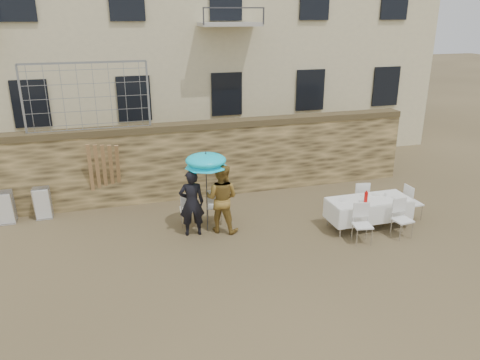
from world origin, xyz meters
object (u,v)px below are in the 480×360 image
object	(u,v)px
table_chair_front_left	(363,225)
chair_stack_right	(43,201)
table_chair_back	(359,197)
table_chair_side	(413,202)
couple_chair_right	(215,205)
soda_bottle	(366,197)
man_suit	(192,203)
banquet_table	(369,200)
chair_stack_left	(6,205)
woman_dress	(221,198)
umbrella	(206,163)
couple_chair_left	(188,208)
table_chair_front_right	(403,219)

from	to	relation	value
table_chair_front_left	chair_stack_right	distance (m)	8.33
table_chair_back	table_chair_side	xyz separation A→B (m)	(1.20, -0.70, 0.00)
couple_chair_right	soda_bottle	xyz separation A→B (m)	(3.50, -1.54, 0.43)
table_chair_front_left	man_suit	bearing A→B (deg)	167.16
banquet_table	soda_bottle	bearing A→B (deg)	-143.13
chair_stack_left	banquet_table	bearing A→B (deg)	-18.55
woman_dress	chair_stack_right	bearing A→B (deg)	5.12
man_suit	umbrella	size ratio (longest dim) A/B	0.88
couple_chair_right	banquet_table	size ratio (longest dim) A/B	0.46
umbrella	table_chair_back	world-z (taller)	umbrella
man_suit	table_chair_front_left	xyz separation A→B (m)	(3.80, -1.59, -0.36)
couple_chair_left	chair_stack_right	world-z (taller)	couple_chair_left
banquet_table	table_chair_front_left	distance (m)	0.99
man_suit	table_chair_back	bearing A→B (deg)	-175.63
couple_chair_left	table_chair_back	distance (m)	4.64
table_chair_front_left	table_chair_back	size ratio (longest dim) A/B	1.00
couple_chair_right	table_chair_front_right	size ratio (longest dim) A/B	1.00
couple_chair_left	couple_chair_right	world-z (taller)	same
man_suit	table_chair_front_right	world-z (taller)	man_suit
chair_stack_left	table_chair_front_left	bearing A→B (deg)	-24.21
man_suit	table_chair_back	size ratio (longest dim) A/B	1.76
woman_dress	table_chair_side	world-z (taller)	woman_dress
chair_stack_right	table_chair_front_right	bearing A→B (deg)	-23.71
man_suit	table_chair_front_right	bearing A→B (deg)	166.89
table_chair_front_left	chair_stack_left	distance (m)	9.14
chair_stack_left	umbrella	bearing A→B (deg)	-22.60
man_suit	table_chair_front_left	bearing A→B (deg)	162.16
table_chair_back	table_chair_front_right	bearing A→B (deg)	110.37
couple_chair_left	couple_chair_right	bearing A→B (deg)	-174.77
couple_chair_right	umbrella	bearing A→B (deg)	71.00
umbrella	chair_stack_left	world-z (taller)	umbrella
table_chair_front_right	table_chair_back	bearing A→B (deg)	95.46
couple_chair_left	soda_bottle	xyz separation A→B (m)	(4.20, -1.54, 0.43)
umbrella	table_chair_back	xyz separation A→B (m)	(4.20, -0.14, -1.32)
umbrella	table_chair_front_left	distance (m)	4.02
couple_chair_left	table_chair_side	world-z (taller)	same
couple_chair_right	soda_bottle	bearing A→B (deg)	170.90
umbrella	table_chair_side	xyz separation A→B (m)	(5.40, -0.84, -1.32)
chair_stack_left	chair_stack_right	xyz separation A→B (m)	(0.90, 0.00, 0.00)
soda_bottle	table_chair_back	bearing A→B (deg)	67.17
couple_chair_left	banquet_table	bearing A→B (deg)	167.66
chair_stack_right	chair_stack_left	bearing A→B (deg)	180.00
man_suit	soda_bottle	distance (m)	4.32
soda_bottle	woman_dress	bearing A→B (deg)	163.94
man_suit	table_chair_back	world-z (taller)	man_suit
table_chair_side	man_suit	bearing A→B (deg)	81.84
table_chair_side	chair_stack_right	size ratio (longest dim) A/B	1.04
couple_chair_left	chair_stack_left	size ratio (longest dim) A/B	1.04
table_chair_front_left	soda_bottle	bearing A→B (deg)	66.22
table_chair_front_right	banquet_table	bearing A→B (deg)	118.20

